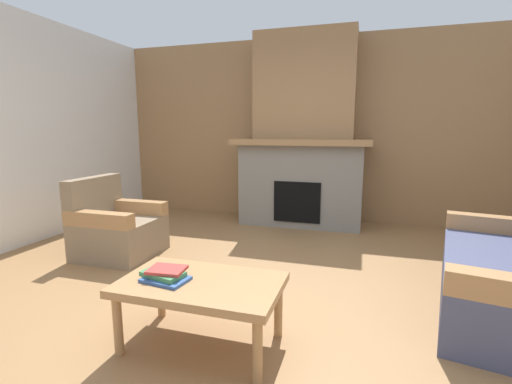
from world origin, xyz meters
name	(u,v)px	position (x,y,z in m)	size (l,w,h in m)	color
ground	(245,302)	(0.00, 0.00, 0.00)	(9.00, 9.00, 0.00)	olive
wall_back_wood_panel	(307,130)	(0.00, 3.00, 1.35)	(6.00, 0.12, 2.70)	#997047
fireplace	(303,143)	(0.00, 2.62, 1.16)	(1.90, 0.82, 2.70)	gray
armchair	(116,229)	(-1.70, 0.65, 0.29)	(0.76, 0.76, 0.85)	#847056
coffee_table	(201,289)	(-0.08, -0.62, 0.38)	(1.00, 0.60, 0.43)	#A87A4C
book_stack_near_edge	(165,275)	(-0.30, -0.67, 0.46)	(0.32, 0.23, 0.07)	#335699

